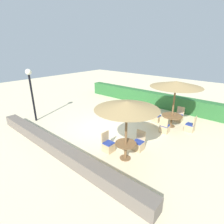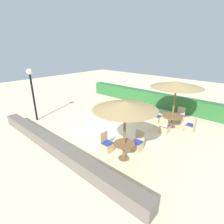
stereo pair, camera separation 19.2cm
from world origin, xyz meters
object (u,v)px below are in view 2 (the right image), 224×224
Objects in this scene: parasol_front_right at (125,106)px; patio_chair_front_right_north at (137,145)px; parasol_back_right at (177,84)px; round_table_back_right at (172,118)px; patio_chair_back_right_south at (164,129)px; patio_chair_back_right_east at (190,128)px; lamp_post at (31,85)px; round_table_front_right at (124,147)px; patio_chair_back_right_west at (156,118)px; patio_chair_back_right_north at (179,118)px; patio_chair_front_right_west at (107,146)px.

patio_chair_front_right_north is (0.05, 0.95, -2.16)m from parasol_front_right.
parasol_back_right is 2.42× the size of round_table_back_right.
patio_chair_back_right_south and patio_chair_back_right_east have the same top height.
patio_chair_front_right_north is at bearing 87.14° from parasol_front_right.
patio_chair_back_right_south is 0.36× the size of parasol_front_right.
lamp_post is at bearing -151.55° from patio_chair_back_right_south.
patio_chair_back_right_south is 1.51m from patio_chair_back_right_east.
lamp_post reaches higher than round_table_front_right.
parasol_back_right reaches higher than patio_chair_back_right_south.
patio_chair_front_right_north is at bearing 161.08° from patio_chair_back_right_east.
round_table_back_right is at bearing 34.55° from lamp_post.
round_table_back_right is 1.08m from patio_chair_back_right_west.
parasol_front_right is (-0.21, -3.40, 2.16)m from patio_chair_back_right_south.
patio_chair_back_right_south and patio_chair_back_right_west have the same top height.
parasol_back_right is 2.54m from patio_chair_back_right_south.
patio_chair_back_right_north is at bearing 87.47° from parasol_back_right.
lamp_post is at bearing -86.08° from patio_chair_front_right_west.
round_table_front_right is (6.93, 0.46, -1.80)m from lamp_post.
patio_chair_back_right_west is at bearing 39.12° from lamp_post.
patio_chair_back_right_east is 1.00× the size of patio_chair_front_right_west.
patio_chair_back_right_west is 4.52m from patio_chair_front_right_west.
patio_chair_front_right_west is (-1.15, -3.46, 0.00)m from patio_chair_back_right_south.
patio_chair_front_right_west is at bearing -176.70° from parasol_front_right.
parasol_front_right is (-0.17, -4.42, 1.84)m from round_table_back_right.
lamp_post is at bearing -145.45° from parasol_back_right.
round_table_front_right is at bearing 87.77° from patio_chair_back_right_north.
patio_chair_back_right_south is 2.46m from patio_chair_front_right_north.
patio_chair_front_right_west is (-1.11, -4.48, -0.32)m from round_table_back_right.
lamp_post is 8.80m from round_table_back_right.
patio_chair_back_right_north is (0.05, 1.08, -2.33)m from parasol_back_right.
round_table_front_right is (0.86, -4.47, 0.29)m from patio_chair_back_right_west.
parasol_front_right reaches higher than patio_chair_back_right_west.
patio_chair_front_right_north is (0.91, -3.52, 0.00)m from patio_chair_back_right_west.
lamp_post is 8.09m from patio_chair_back_right_west.
parasol_back_right is at bearing 166.10° from patio_chair_front_right_west.
round_table_front_right is 0.99m from patio_chair_front_right_west.
patio_chair_front_right_west is (5.99, 0.41, -2.09)m from lamp_post.
lamp_post is 6.36m from patio_chair_front_right_west.
patio_chair_back_right_west is 4.56m from round_table_front_right.
patio_chair_back_right_north is 1.03× the size of round_table_front_right.
parasol_back_right is at bearing 87.38° from patio_chair_back_right_west.
round_table_back_right is 1.28× the size of patio_chair_back_right_west.
parasol_front_right is at bearing 87.14° from patio_chair_front_right_north.
patio_chair_back_right_east is at bearing 154.14° from patio_chair_front_right_west.
parasol_front_right reaches higher than round_table_back_right.
patio_chair_back_right_north is at bearing 87.77° from parasol_front_right.
lamp_post is at bearing 11.47° from patio_chair_front_right_north.
parasol_back_right is 2.01m from round_table_back_right.
patio_chair_back_right_west and patio_chair_back_right_east have the same top height.
parasol_back_right reaches higher than patio_chair_back_right_west.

